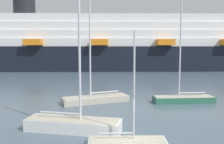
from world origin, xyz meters
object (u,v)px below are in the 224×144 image
sailboat_2 (183,97)px  sailboat_3 (127,141)px  sailboat_1 (96,97)px  cruise_ship (100,45)px  sailboat_0 (73,123)px

sailboat_2 → sailboat_3: size_ratio=1.66×
sailboat_1 → cruise_ship: bearing=-109.8°
sailboat_2 → sailboat_0: bearing=36.0°
sailboat_2 → cruise_ship: cruise_ship is taller
sailboat_3 → cruise_ship: 42.84m
sailboat_0 → sailboat_3: 3.91m
sailboat_1 → sailboat_2: 8.12m
sailboat_2 → cruise_ship: bearing=-78.8°
sailboat_0 → cruise_ship: 40.43m
sailboat_3 → sailboat_2: bearing=59.0°
sailboat_2 → cruise_ship: 34.06m
sailboat_3 → cruise_ship: (-0.93, 42.55, 4.89)m
sailboat_1 → sailboat_3: (1.74, -10.16, -0.16)m
sailboat_0 → sailboat_2: (9.41, 7.16, -0.02)m
sailboat_1 → sailboat_2: (8.10, -0.55, 0.02)m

